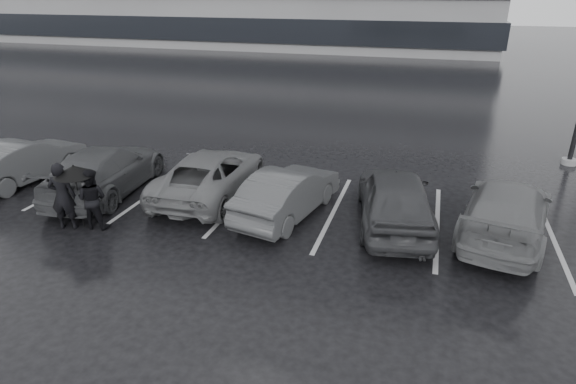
# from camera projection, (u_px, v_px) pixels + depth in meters

# --- Properties ---
(ground) EXTENTS (160.00, 160.00, 0.00)m
(ground) POSITION_uv_depth(u_px,v_px,m) (287.00, 251.00, 11.46)
(ground) COLOR black
(ground) RESTS_ON ground
(car_main) EXTENTS (2.57, 4.72, 1.52)m
(car_main) POSITION_uv_depth(u_px,v_px,m) (395.00, 197.00, 12.51)
(car_main) COLOR black
(car_main) RESTS_ON ground
(car_west_a) EXTENTS (2.18, 4.20, 1.32)m
(car_west_a) POSITION_uv_depth(u_px,v_px,m) (288.00, 192.00, 13.09)
(car_west_a) COLOR #292A2C
(car_west_a) RESTS_ON ground
(car_west_b) EXTENTS (2.39, 4.88, 1.33)m
(car_west_b) POSITION_uv_depth(u_px,v_px,m) (210.00, 174.00, 14.34)
(car_west_b) COLOR #48484A
(car_west_b) RESTS_ON ground
(car_west_c) EXTENTS (2.52, 5.10, 1.43)m
(car_west_c) POSITION_uv_depth(u_px,v_px,m) (106.00, 170.00, 14.54)
(car_west_c) COLOR black
(car_west_c) RESTS_ON ground
(car_west_d) EXTENTS (1.90, 4.26, 1.36)m
(car_west_d) POSITION_uv_depth(u_px,v_px,m) (24.00, 161.00, 15.42)
(car_west_d) COLOR #292A2C
(car_west_d) RESTS_ON ground
(car_east) EXTENTS (2.83, 5.04, 1.38)m
(car_east) POSITION_uv_depth(u_px,v_px,m) (506.00, 210.00, 11.97)
(car_east) COLOR #48484A
(car_east) RESTS_ON ground
(pedestrian_left) EXTENTS (0.76, 0.62, 1.80)m
(pedestrian_left) POSITION_uv_depth(u_px,v_px,m) (63.00, 196.00, 12.24)
(pedestrian_left) COLOR black
(pedestrian_left) RESTS_ON ground
(pedestrian_right) EXTENTS (0.85, 0.70, 1.61)m
(pedestrian_right) POSITION_uv_depth(u_px,v_px,m) (92.00, 199.00, 12.33)
(pedestrian_right) COLOR black
(pedestrian_right) RESTS_ON ground
(umbrella) EXTENTS (1.02, 1.02, 1.72)m
(umbrella) POSITION_uv_depth(u_px,v_px,m) (74.00, 171.00, 12.04)
(umbrella) COLOR black
(umbrella) RESTS_ON ground
(stall_stripes) EXTENTS (19.72, 5.00, 0.00)m
(stall_stripes) POSITION_uv_depth(u_px,v_px,m) (286.00, 205.00, 13.87)
(stall_stripes) COLOR #A6A6A8
(stall_stripes) RESTS_ON ground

